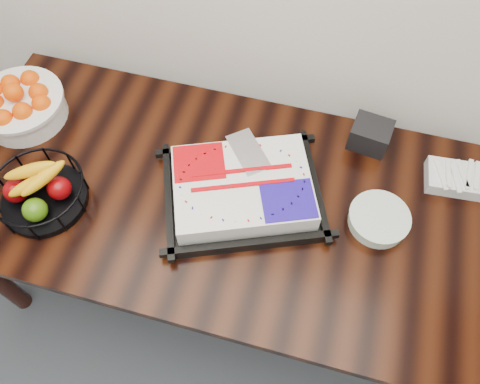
% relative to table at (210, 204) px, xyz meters
% --- Properties ---
extents(table, '(1.80, 0.90, 0.75)m').
position_rel_table_xyz_m(table, '(0.00, 0.00, 0.00)').
color(table, black).
rests_on(table, ground).
extents(cake_tray, '(0.62, 0.56, 0.10)m').
position_rel_table_xyz_m(cake_tray, '(0.12, 0.01, 0.13)').
color(cake_tray, black).
rests_on(cake_tray, table).
extents(tangerine_bowl, '(0.32, 0.32, 0.20)m').
position_rel_table_xyz_m(tangerine_bowl, '(-0.75, 0.14, 0.17)').
color(tangerine_bowl, white).
rests_on(tangerine_bowl, table).
extents(fruit_basket, '(0.30, 0.30, 0.16)m').
position_rel_table_xyz_m(fruit_basket, '(-0.51, -0.18, 0.15)').
color(fruit_basket, black).
rests_on(fruit_basket, table).
extents(plate_stack, '(0.20, 0.20, 0.05)m').
position_rel_table_xyz_m(plate_stack, '(0.57, 0.03, 0.11)').
color(plate_stack, white).
rests_on(plate_stack, table).
extents(fork_bag, '(0.20, 0.14, 0.06)m').
position_rel_table_xyz_m(fork_bag, '(0.80, 0.26, 0.11)').
color(fork_bag, silver).
rests_on(fork_bag, table).
extents(napkin_box, '(0.15, 0.13, 0.10)m').
position_rel_table_xyz_m(napkin_box, '(0.49, 0.35, 0.13)').
color(napkin_box, black).
rests_on(napkin_box, table).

